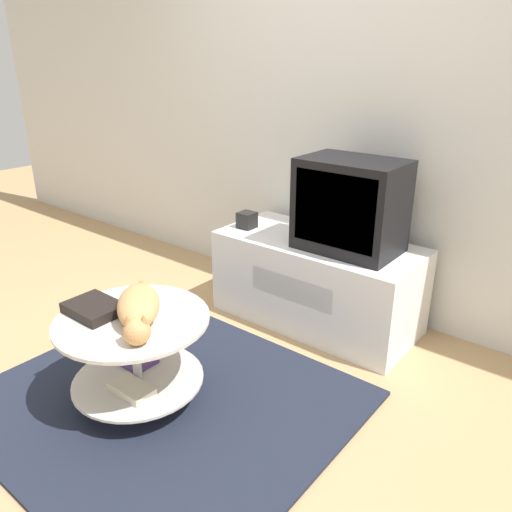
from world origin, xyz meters
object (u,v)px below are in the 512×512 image
at_px(tv, 350,206).
at_px(dvd_box, 94,308).
at_px(speaker, 247,220).
at_px(cat, 138,308).

distance_m(tv, dvd_box, 1.50).
height_order(speaker, dvd_box, speaker).
xyz_separation_m(tv, cat, (-0.38, -1.24, -0.27)).
bearing_deg(speaker, dvd_box, -85.35).
relative_size(tv, cat, 1.16).
bearing_deg(dvd_box, cat, 20.67).
height_order(tv, cat, tv).
bearing_deg(dvd_box, speaker, 94.65).
relative_size(speaker, dvd_box, 0.40).
bearing_deg(tv, dvd_box, -114.65).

